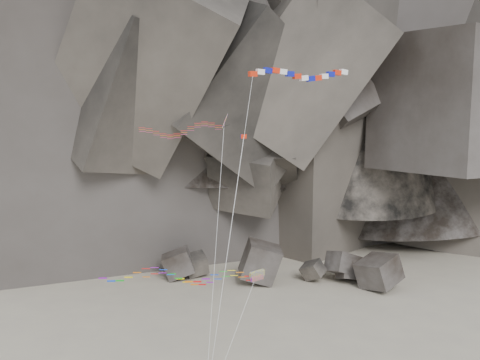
{
  "coord_description": "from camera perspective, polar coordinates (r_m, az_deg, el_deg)",
  "views": [
    {
      "loc": [
        -0.7,
        -55.57,
        27.91
      ],
      "look_at": [
        3.33,
        6.0,
        19.59
      ],
      "focal_mm": 45.0,
      "sensor_mm": 36.0,
      "label": 1
    }
  ],
  "objects": [
    {
      "name": "headland",
      "position": [
        126.36,
        -3.51,
        14.07
      ],
      "size": [
        110.0,
        70.0,
        84.0
      ],
      "primitive_type": null,
      "color": "#524B43",
      "rests_on": "ground"
    },
    {
      "name": "pennant_kite",
      "position": [
        55.11,
        -0.36,
        -0.65
      ],
      "size": [
        4.22,
        9.13,
        22.96
      ],
      "rotation": [
        0.0,
        0.0,
        0.52
      ],
      "color": "red",
      "rests_on": "ground"
    },
    {
      "name": "delta_kite",
      "position": [
        55.84,
        -5.91,
        4.77
      ],
      "size": [
        8.74,
        9.65,
        25.01
      ],
      "rotation": [
        0.0,
        0.0,
        -0.1
      ],
      "color": "red",
      "rests_on": "ground"
    },
    {
      "name": "banner_kite",
      "position": [
        57.68,
        5.65,
        9.8
      ],
      "size": [
        14.39,
        12.04,
        29.16
      ],
      "rotation": [
        0.0,
        0.0,
        0.37
      ],
      "color": "red",
      "rests_on": "ground"
    },
    {
      "name": "boulder_field",
      "position": [
        92.51,
        3.46,
        -8.64
      ],
      "size": [
        66.92,
        14.22,
        7.46
      ],
      "color": "#47423F",
      "rests_on": "ground"
    },
    {
      "name": "parafoil_kite",
      "position": [
        56.52,
        -6.3,
        -8.95
      ],
      "size": [
        15.75,
        7.32,
        10.79
      ],
      "rotation": [
        0.0,
        0.0,
        0.42
      ],
      "color": "yellow",
      "rests_on": "ground"
    }
  ]
}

